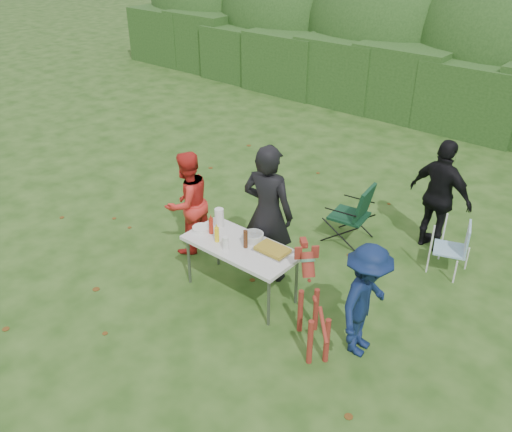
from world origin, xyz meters
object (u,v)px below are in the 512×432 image
Objects in this scene: dog at (314,311)px; mustard_bottle at (217,235)px; ketchup_bottle at (211,226)px; person_red_jacket at (188,203)px; lawn_chair at (450,247)px; camping_chair at (349,212)px; person_cook at (268,214)px; child at (366,301)px; person_black_puffy at (440,196)px; beer_bottle at (246,239)px; folding_table at (241,248)px; paper_towel_roll at (219,218)px.

dog is 5.35× the size of mustard_bottle.
person_red_jacket is at bearing 156.74° from ketchup_bottle.
lawn_chair is (3.17, 1.90, -0.38)m from person_red_jacket.
person_red_jacket is 2.41m from camping_chair.
person_cook is 0.74m from mustard_bottle.
child is 1.47× the size of camping_chair.
child is (0.30, -2.60, -0.15)m from person_black_puffy.
camping_chair is 1.52m from lawn_chair.
camping_chair is 4.77× the size of mustard_bottle.
beer_bottle is (0.56, 0.03, 0.01)m from ketchup_bottle.
person_black_puffy reaches higher than camping_chair.
dog reaches higher than lawn_chair.
folding_table is 1.57× the size of camping_chair.
person_cook reaches higher than mustard_bottle.
person_cook is 1.25× the size of person_red_jacket.
lawn_chair is (0.13, 2.14, -0.31)m from child.
mustard_bottle is at bearing 69.67° from person_red_jacket.
person_red_jacket is at bearing 167.04° from beer_bottle.
child is 1.68m from beer_bottle.
person_black_puffy reaches higher than person_red_jacket.
camping_chair is at bearing 72.82° from mustard_bottle.
camping_chair is 2.26m from ketchup_bottle.
lawn_chair is 3.19m from paper_towel_roll.
ketchup_bottle reaches higher than camping_chair.
person_cook is at bearing 22.37° from lawn_chair.
person_cook reaches higher than lawn_chair.
person_red_jacket is 5.94× the size of paper_towel_roll.
dog is (1.28, -0.76, -0.46)m from person_cook.
mustard_bottle is (-1.75, -2.79, -0.01)m from person_black_puffy.
ketchup_bottle is (-2.24, -0.10, 0.15)m from child.
camping_chair is 3.67× the size of paper_towel_roll.
camping_chair is 3.97× the size of beer_bottle.
person_cook is at bearing 97.85° from beer_bottle.
person_cook is 2.58m from person_black_puffy.
beer_bottle is at bearing 3.10° from ketchup_bottle.
child is 2.06m from mustard_bottle.
person_cook reaches higher than camping_chair.
beer_bottle is at bearing -0.86° from folding_table.
dog is 2.44m from camping_chair.
beer_bottle is (1.37, -0.31, 0.09)m from person_red_jacket.
ketchup_bottle is at bearing 86.81° from child.
person_black_puffy is 2.92m from dog.
child is 1.81× the size of lawn_chair.
dog is 4.12× the size of paper_towel_roll.
camping_chair is (-0.91, 2.26, -0.03)m from dog.
paper_towel_roll is at bearing 30.40° from dog.
person_cook is 0.65m from paper_towel_roll.
person_black_puffy is at bearing 62.67° from beer_bottle.
person_red_jacket reaches higher than mustard_bottle.
folding_table is 1.40× the size of dog.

